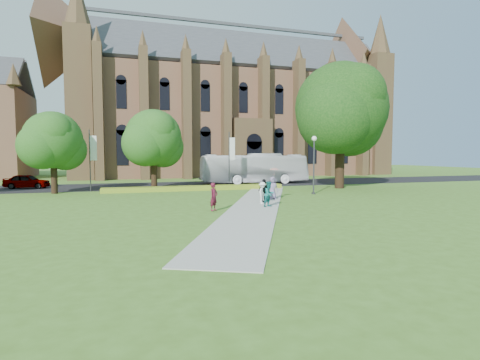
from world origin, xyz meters
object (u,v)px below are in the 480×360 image
object	(u,v)px
streetlamp	(314,158)
car_0	(27,181)
tour_coach	(254,168)
large_tree	(341,109)
pedestrian_0	(214,197)

from	to	relation	value
streetlamp	car_0	distance (m)	29.71
streetlamp	tour_coach	world-z (taller)	streetlamp
streetlamp	large_tree	world-z (taller)	large_tree
car_0	tour_coach	bearing A→B (deg)	-81.67
streetlamp	large_tree	size ratio (longest dim) A/B	0.40
car_0	streetlamp	bearing A→B (deg)	-107.55
large_tree	car_0	distance (m)	33.87
large_tree	tour_coach	xyz separation A→B (m)	(-6.61, 8.47, -6.51)
large_tree	pedestrian_0	size ratio (longest dim) A/B	7.43
large_tree	pedestrian_0	world-z (taller)	large_tree
tour_coach	pedestrian_0	bearing A→B (deg)	155.20
large_tree	streetlamp	bearing A→B (deg)	-140.71
tour_coach	car_0	distance (m)	25.08
large_tree	car_0	size ratio (longest dim) A/B	3.00
streetlamp	large_tree	bearing A→B (deg)	39.29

